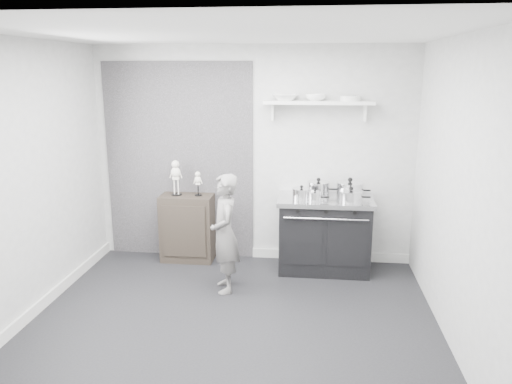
# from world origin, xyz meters

# --- Properties ---
(ground) EXTENTS (4.00, 4.00, 0.00)m
(ground) POSITION_xyz_m (0.00, 0.00, 0.00)
(ground) COLOR black
(ground) RESTS_ON ground
(room_shell) EXTENTS (4.02, 3.62, 2.71)m
(room_shell) POSITION_xyz_m (-0.09, 0.15, 1.64)
(room_shell) COLOR #ABABA8
(room_shell) RESTS_ON ground
(wall_shelf) EXTENTS (1.30, 0.26, 0.24)m
(wall_shelf) POSITION_xyz_m (0.80, 1.68, 2.01)
(wall_shelf) COLOR white
(wall_shelf) RESTS_ON room_shell
(stove) EXTENTS (1.13, 0.71, 0.91)m
(stove) POSITION_xyz_m (0.91, 1.48, 0.46)
(stove) COLOR black
(stove) RESTS_ON ground
(side_cabinet) EXTENTS (0.66, 0.38, 0.86)m
(side_cabinet) POSITION_xyz_m (-0.82, 1.61, 0.43)
(side_cabinet) COLOR black
(side_cabinet) RESTS_ON ground
(child) EXTENTS (0.44, 0.55, 1.32)m
(child) POSITION_xyz_m (-0.19, 0.75, 0.66)
(child) COLOR slate
(child) RESTS_ON ground
(pot_front_left) EXTENTS (0.31, 0.22, 0.17)m
(pot_front_left) POSITION_xyz_m (0.63, 1.38, 0.97)
(pot_front_left) COLOR silver
(pot_front_left) RESTS_ON stove
(pot_back_left) EXTENTS (0.36, 0.28, 0.21)m
(pot_back_left) POSITION_xyz_m (0.83, 1.60, 0.99)
(pot_back_left) COLOR silver
(pot_back_left) RESTS_ON stove
(pot_back_right) EXTENTS (0.41, 0.32, 0.24)m
(pot_back_right) POSITION_xyz_m (1.20, 1.56, 1.00)
(pot_back_right) COLOR silver
(pot_back_right) RESTS_ON stove
(pot_front_right) EXTENTS (0.36, 0.28, 0.18)m
(pot_front_right) POSITION_xyz_m (1.20, 1.33, 0.98)
(pot_front_right) COLOR silver
(pot_front_right) RESTS_ON stove
(pot_front_center) EXTENTS (0.25, 0.16, 0.14)m
(pot_front_center) POSITION_xyz_m (0.78, 1.30, 0.97)
(pot_front_center) COLOR silver
(pot_front_center) RESTS_ON stove
(skeleton_full) EXTENTS (0.14, 0.09, 0.51)m
(skeleton_full) POSITION_xyz_m (-0.95, 1.61, 1.11)
(skeleton_full) COLOR silver
(skeleton_full) RESTS_ON side_cabinet
(skeleton_torso) EXTENTS (0.10, 0.06, 0.35)m
(skeleton_torso) POSITION_xyz_m (-0.67, 1.61, 1.03)
(skeleton_torso) COLOR silver
(skeleton_torso) RESTS_ON side_cabinet
(bowl_large) EXTENTS (0.31, 0.31, 0.08)m
(bowl_large) POSITION_xyz_m (0.40, 1.67, 2.08)
(bowl_large) COLOR white
(bowl_large) RESTS_ON wall_shelf
(bowl_small) EXTENTS (0.25, 0.25, 0.08)m
(bowl_small) POSITION_xyz_m (0.76, 1.67, 2.08)
(bowl_small) COLOR white
(bowl_small) RESTS_ON wall_shelf
(plate_stack) EXTENTS (0.25, 0.25, 0.06)m
(plate_stack) POSITION_xyz_m (1.17, 1.67, 2.07)
(plate_stack) COLOR silver
(plate_stack) RESTS_ON wall_shelf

